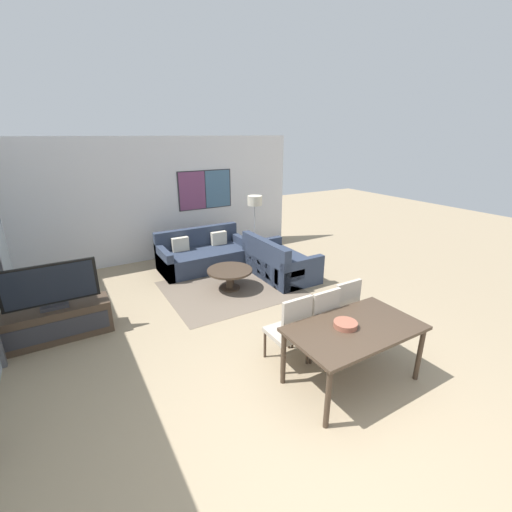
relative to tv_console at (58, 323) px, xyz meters
name	(u,v)px	position (x,y,z in m)	size (l,w,h in m)	color
ground_plane	(342,442)	(2.29, -3.46, -0.25)	(24.00, 24.00, 0.00)	#9E896B
wall_back	(159,200)	(2.33, 2.69, 1.16)	(6.97, 0.09, 2.80)	silver
area_rug	(230,288)	(2.91, 0.25, -0.24)	(2.40, 2.06, 0.01)	#706051
tv_console	(58,323)	(0.00, 0.00, 0.00)	(1.42, 0.47, 0.49)	#423326
television	(50,287)	(0.00, 0.00, 0.58)	(1.23, 0.20, 0.66)	#2D2D33
sofa_main	(203,255)	(2.91, 1.60, 0.03)	(1.95, 0.96, 0.84)	#2D384C
sofa_side	(278,264)	(4.05, 0.31, 0.03)	(0.96, 1.61, 0.84)	#2D384C
coffee_table	(230,274)	(2.91, 0.25, 0.05)	(0.86, 0.86, 0.40)	#423326
dining_table	(355,333)	(2.99, -2.85, 0.42)	(1.56, 0.89, 0.75)	#423326
dining_chair_left	(291,328)	(2.55, -2.22, 0.29)	(0.46, 0.46, 1.00)	#B2A899
dining_chair_centre	(319,319)	(2.99, -2.24, 0.29)	(0.46, 0.46, 1.00)	#B2A899
dining_chair_right	(340,309)	(3.43, -2.17, 0.29)	(0.46, 0.46, 1.00)	#B2A899
fruit_bowl	(345,324)	(2.90, -2.79, 0.54)	(0.28, 0.28, 0.07)	#995642
floor_lamp	(255,205)	(4.29, 1.66, 1.00)	(0.34, 0.34, 1.48)	#2D2D33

